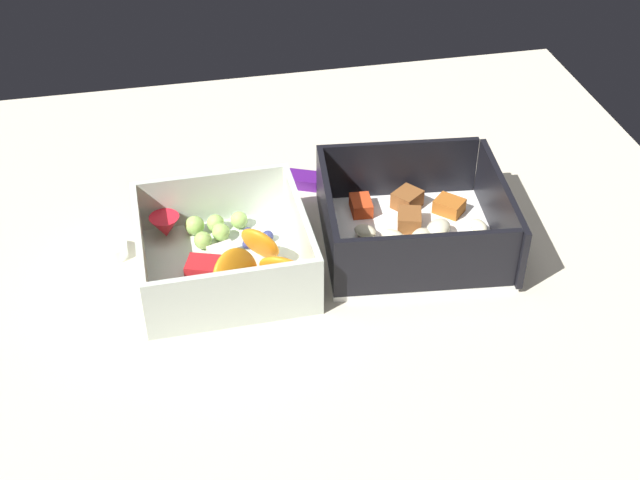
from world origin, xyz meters
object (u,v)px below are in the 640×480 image
at_px(pasta_container, 412,225).
at_px(candy_bar, 310,181).
at_px(fruit_bowl, 226,254).
at_px(paper_cup_liner, 110,250).

distance_m(pasta_container, candy_bar, 0.14).
bearing_deg(candy_bar, fruit_bowl, -129.94).
height_order(fruit_bowl, paper_cup_liner, fruit_bowl).
bearing_deg(pasta_container, paper_cup_liner, 178.40).
bearing_deg(candy_bar, paper_cup_liner, -159.43).
xyz_separation_m(fruit_bowl, paper_cup_liner, (-0.11, 0.05, -0.01)).
bearing_deg(fruit_bowl, candy_bar, 50.06).
relative_size(pasta_container, fruit_bowl, 1.17).
xyz_separation_m(pasta_container, paper_cup_liner, (-0.29, 0.04, -0.01)).
bearing_deg(pasta_container, candy_bar, 129.19).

